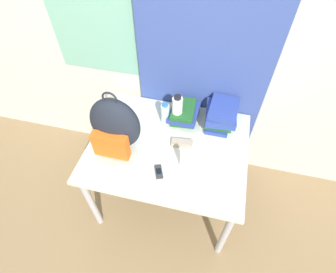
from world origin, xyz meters
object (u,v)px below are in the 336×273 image
(book_stack_left, at_px, (184,113))
(water_bottle, at_px, (165,114))
(sports_bottle, at_px, (177,111))
(sunscreen_bottle, at_px, (183,158))
(backpack, at_px, (115,126))
(cell_phone, at_px, (159,172))
(sunglasses_case, at_px, (182,143))
(book_stack_center, at_px, (221,115))

(book_stack_left, bearing_deg, water_bottle, -149.96)
(sports_bottle, height_order, sunscreen_bottle, sports_bottle)
(book_stack_left, height_order, water_bottle, water_bottle)
(backpack, height_order, book_stack_left, backpack)
(backpack, distance_m, water_bottle, 0.41)
(backpack, height_order, cell_phone, backpack)
(backpack, distance_m, book_stack_left, 0.55)
(cell_phone, relative_size, sunglasses_case, 0.70)
(sports_bottle, xyz_separation_m, cell_phone, (-0.02, -0.46, -0.12))
(book_stack_center, xyz_separation_m, sunscreen_bottle, (-0.19, -0.43, -0.02))
(book_stack_center, distance_m, sunglasses_case, 0.36)
(sports_bottle, bearing_deg, cell_phone, -92.31)
(book_stack_left, xyz_separation_m, book_stack_center, (0.27, 0.01, 0.04))
(cell_phone, bearing_deg, book_stack_center, 57.78)
(backpack, height_order, sunscreen_bottle, backpack)
(sunscreen_bottle, distance_m, cell_phone, 0.18)
(backpack, relative_size, book_stack_center, 1.71)
(water_bottle, relative_size, sunscreen_bottle, 1.19)
(sunscreen_bottle, height_order, sunglasses_case, sunscreen_bottle)
(water_bottle, distance_m, sports_bottle, 0.10)
(backpack, bearing_deg, water_bottle, 48.17)
(book_stack_left, height_order, sports_bottle, sports_bottle)
(sunscreen_bottle, relative_size, sunglasses_case, 1.03)
(book_stack_center, bearing_deg, sports_bottle, -167.87)
(book_stack_center, height_order, water_bottle, water_bottle)
(book_stack_center, xyz_separation_m, sunglasses_case, (-0.23, -0.26, -0.08))
(sunscreen_bottle, bearing_deg, book_stack_center, 65.88)
(book_stack_center, height_order, sports_bottle, sports_bottle)
(sports_bottle, distance_m, cell_phone, 0.48)
(book_stack_center, relative_size, sports_bottle, 1.05)
(water_bottle, relative_size, sports_bottle, 0.71)
(book_stack_left, distance_m, cell_phone, 0.53)
(sports_bottle, bearing_deg, sunglasses_case, -67.29)
(backpack, xyz_separation_m, water_bottle, (0.26, 0.29, -0.11))
(backpack, relative_size, sunglasses_case, 3.08)
(book_stack_left, distance_m, water_bottle, 0.15)
(water_bottle, height_order, sunscreen_bottle, water_bottle)
(book_stack_center, xyz_separation_m, sports_bottle, (-0.31, -0.07, 0.03))
(water_bottle, bearing_deg, sunglasses_case, -47.79)
(sunscreen_bottle, bearing_deg, backpack, 172.81)
(sunscreen_bottle, bearing_deg, water_bottle, 120.31)
(book_stack_center, distance_m, cell_phone, 0.63)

